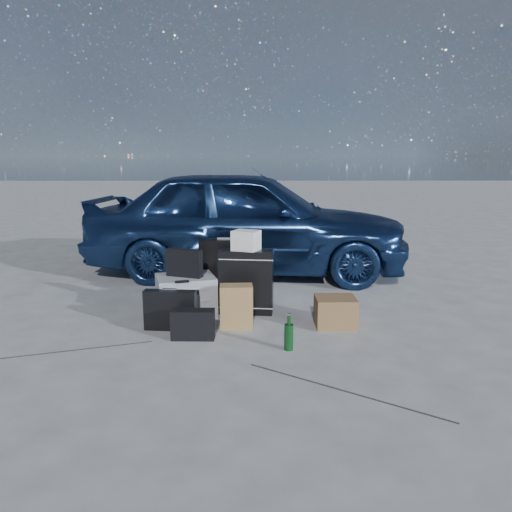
{
  "coord_description": "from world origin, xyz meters",
  "views": [
    {
      "loc": [
        0.26,
        -4.51,
        1.65
      ],
      "look_at": [
        0.3,
        0.85,
        0.57
      ],
      "focal_mm": 35.0,
      "sensor_mm": 36.0,
      "label": 1
    }
  ],
  "objects": [
    {
      "name": "laptop_bag",
      "position": [
        -0.45,
        0.52,
        0.57
      ],
      "size": [
        0.39,
        0.22,
        0.29
      ],
      "primitive_type": "cube",
      "rotation": [
        0.0,
        0.0,
        -0.36
      ],
      "color": "black",
      "rests_on": "pelican_case"
    },
    {
      "name": "green_bottle",
      "position": [
        0.57,
        -0.43,
        0.16
      ],
      "size": [
        0.1,
        0.1,
        0.31
      ],
      "primitive_type": "cylinder",
      "rotation": [
        0.0,
        0.0,
        0.26
      ],
      "color": "#0B3311",
      "rests_on": "ground"
    },
    {
      "name": "suitcase_left",
      "position": [
        -0.06,
        1.01,
        0.37
      ],
      "size": [
        0.58,
        0.23,
        0.74
      ],
      "primitive_type": "cube",
      "rotation": [
        0.0,
        0.0,
        0.05
      ],
      "color": "black",
      "rests_on": "ground"
    },
    {
      "name": "kraft_bag",
      "position": [
        0.1,
        0.17,
        0.21
      ],
      "size": [
        0.33,
        0.21,
        0.42
      ],
      "primitive_type": "cube",
      "rotation": [
        0.0,
        0.0,
        0.05
      ],
      "color": "olive",
      "rests_on": "ground"
    },
    {
      "name": "suitcase_right",
      "position": [
        0.19,
        0.63,
        0.34
      ],
      "size": [
        0.59,
        0.26,
        0.68
      ],
      "primitive_type": "cube",
      "rotation": [
        0.0,
        0.0,
        -0.11
      ],
      "color": "black",
      "rests_on": "ground"
    },
    {
      "name": "white_carton",
      "position": [
        0.19,
        0.63,
        0.79
      ],
      "size": [
        0.32,
        0.3,
        0.21
      ],
      "primitive_type": "cube",
      "rotation": [
        0.0,
        0.0,
        -0.42
      ],
      "color": "white",
      "rests_on": "suitcase_right"
    },
    {
      "name": "flat_box_white",
      "position": [
        0.01,
        1.31,
        0.36
      ],
      "size": [
        0.4,
        0.31,
        0.07
      ],
      "primitive_type": "cube",
      "rotation": [
        0.0,
        0.0,
        0.07
      ],
      "color": "white",
      "rests_on": "duffel_bag"
    },
    {
      "name": "flat_box_black",
      "position": [
        -0.0,
        1.32,
        0.43
      ],
      "size": [
        0.34,
        0.27,
        0.07
      ],
      "primitive_type": "cube",
      "rotation": [
        0.0,
        0.0,
        0.18
      ],
      "color": "black",
      "rests_on": "flat_box_white"
    },
    {
      "name": "pelican_case",
      "position": [
        -0.44,
        0.54,
        0.21
      ],
      "size": [
        0.69,
        0.62,
        0.43
      ],
      "primitive_type": "cube",
      "rotation": [
        0.0,
        0.0,
        0.28
      ],
      "color": "#95989A",
      "rests_on": "ground"
    },
    {
      "name": "cardboard_box",
      "position": [
        1.07,
        0.19,
        0.15
      ],
      "size": [
        0.39,
        0.34,
        0.29
      ],
      "primitive_type": "cube",
      "rotation": [
        0.0,
        0.0,
        0.0
      ],
      "color": "olive",
      "rests_on": "ground"
    },
    {
      "name": "messenger_bag",
      "position": [
        -0.29,
        -0.16,
        0.14
      ],
      "size": [
        0.4,
        0.16,
        0.28
      ],
      "primitive_type": "cube",
      "rotation": [
        0.0,
        0.0,
        -0.02
      ],
      "color": "black",
      "rests_on": "ground"
    },
    {
      "name": "duffel_bag",
      "position": [
        0.01,
        1.32,
        0.16
      ],
      "size": [
        0.7,
        0.42,
        0.33
      ],
      "primitive_type": "cube",
      "rotation": [
        0.0,
        0.0,
        -0.23
      ],
      "color": "black",
      "rests_on": "ground"
    },
    {
      "name": "briefcase",
      "position": [
        -0.54,
        0.1,
        0.19
      ],
      "size": [
        0.51,
        0.16,
        0.39
      ],
      "primitive_type": "cube",
      "rotation": [
        0.0,
        0.0,
        -0.11
      ],
      "color": "black",
      "rests_on": "ground"
    },
    {
      "name": "ground",
      "position": [
        0.0,
        0.0,
        0.0
      ],
      "size": [
        60.0,
        60.0,
        0.0
      ],
      "primitive_type": "plane",
      "color": "#B4B5B0",
      "rests_on": "ground"
    },
    {
      "name": "car",
      "position": [
        0.18,
        2.47,
        0.75
      ],
      "size": [
        4.56,
        2.17,
        1.51
      ],
      "primitive_type": "imported",
      "rotation": [
        0.0,
        0.0,
        1.48
      ],
      "color": "navy",
      "rests_on": "ground"
    }
  ]
}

